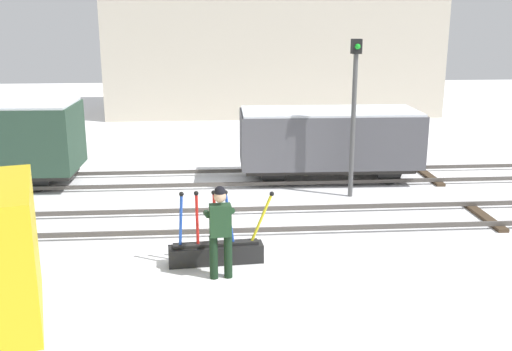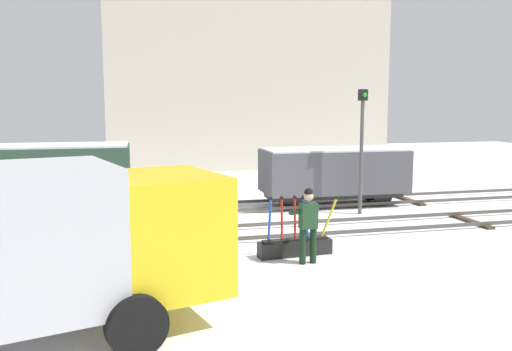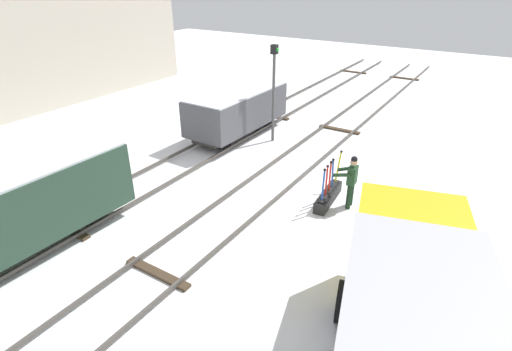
{
  "view_description": "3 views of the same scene",
  "coord_description": "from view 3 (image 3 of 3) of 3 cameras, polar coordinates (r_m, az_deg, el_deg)",
  "views": [
    {
      "loc": [
        -0.47,
        -12.76,
        4.59
      ],
      "look_at": [
        0.56,
        0.65,
        0.97
      ],
      "focal_mm": 41.9,
      "sensor_mm": 36.0,
      "label": 1
    },
    {
      "loc": [
        -4.28,
        -13.93,
        3.59
      ],
      "look_at": [
        -0.59,
        1.08,
        1.51
      ],
      "focal_mm": 37.68,
      "sensor_mm": 36.0,
      "label": 2
    },
    {
      "loc": [
        -11.06,
        -6.12,
        6.63
      ],
      "look_at": [
        -1.25,
        0.08,
        0.7
      ],
      "focal_mm": 28.31,
      "sensor_mm": 36.0,
      "label": 3
    }
  ],
  "objects": [
    {
      "name": "freight_car_mid_siding",
      "position": [
        11.79,
        -31.41,
        -3.93
      ],
      "size": [
        5.97,
        2.21,
        2.33
      ],
      "rotation": [
        0.0,
        0.0,
        -0.02
      ],
      "color": "#2D2B28",
      "rests_on": "ground_plane"
    },
    {
      "name": "rail_worker",
      "position": [
        12.58,
        13.28,
        -0.47
      ],
      "size": [
        0.58,
        0.68,
        1.72
      ],
      "rotation": [
        0.0,
        0.0,
        0.09
      ],
      "color": "black",
      "rests_on": "ground_plane"
    },
    {
      "name": "switch_lever_frame",
      "position": [
        13.04,
        10.18,
        -2.69
      ],
      "size": [
        2.03,
        0.51,
        1.45
      ],
      "rotation": [
        0.0,
        0.0,
        0.09
      ],
      "color": "black",
      "rests_on": "ground_plane"
    },
    {
      "name": "track_siding_near",
      "position": [
        16.13,
        -8.38,
        2.92
      ],
      "size": [
        44.0,
        1.94,
        0.18
      ],
      "color": "#4C4742",
      "rests_on": "ground_plane"
    },
    {
      "name": "freight_car_far_end",
      "position": [
        17.85,
        -2.66,
        9.29
      ],
      "size": [
        5.05,
        2.17,
        2.03
      ],
      "rotation": [
        0.0,
        0.0,
        -0.02
      ],
      "color": "#2D2B28",
      "rests_on": "ground_plane"
    },
    {
      "name": "track_main_line",
      "position": [
        14.22,
        2.95,
        -0.25
      ],
      "size": [
        44.0,
        1.94,
        0.18
      ],
      "color": "#4C4742",
      "rests_on": "ground_plane"
    },
    {
      "name": "delivery_truck",
      "position": [
        7.19,
        21.12,
        -20.11
      ],
      "size": [
        6.63,
        3.74,
        2.7
      ],
      "rotation": [
        0.0,
        0.0,
        0.27
      ],
      "color": "gold",
      "rests_on": "ground_plane"
    },
    {
      "name": "ground_plane",
      "position": [
        14.28,
        2.93,
        -0.65
      ],
      "size": [
        60.0,
        60.0,
        0.0
      ],
      "primitive_type": "plane",
      "color": "white"
    },
    {
      "name": "signal_post",
      "position": [
        16.88,
        2.53,
        12.71
      ],
      "size": [
        0.24,
        0.32,
        4.03
      ],
      "color": "#4C4C4C",
      "rests_on": "ground_plane"
    },
    {
      "name": "apartment_building",
      "position": [
        26.37,
        -28.6,
        20.74
      ],
      "size": [
        15.7,
        5.17,
        10.18
      ],
      "color": "beige",
      "rests_on": "ground_plane"
    }
  ]
}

